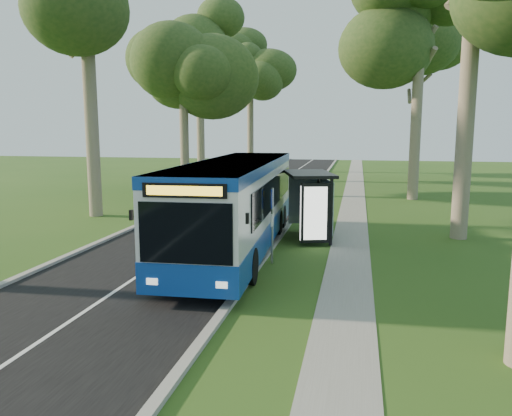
{
  "coord_description": "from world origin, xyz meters",
  "views": [
    {
      "loc": [
        3.21,
        -16.13,
        4.62
      ],
      "look_at": [
        -0.6,
        2.45,
        1.6
      ],
      "focal_mm": 35.0,
      "sensor_mm": 36.0,
      "label": 1
    }
  ],
  "objects_px": {
    "bus": "(237,205)",
    "bus_shelter": "(311,193)",
    "bus_stop_sign": "(272,217)",
    "car_white": "(219,175)",
    "car_silver": "(229,168)",
    "litter_bin": "(321,223)"
  },
  "relations": [
    {
      "from": "bus_shelter",
      "to": "litter_bin",
      "type": "relative_size",
      "value": 3.72
    },
    {
      "from": "litter_bin",
      "to": "car_silver",
      "type": "bearing_deg",
      "value": 113.22
    },
    {
      "from": "bus_stop_sign",
      "to": "car_white",
      "type": "distance_m",
      "value": 25.64
    },
    {
      "from": "bus_shelter",
      "to": "car_white",
      "type": "relative_size",
      "value": 0.79
    },
    {
      "from": "bus_shelter",
      "to": "litter_bin",
      "type": "xyz_separation_m",
      "value": [
        0.32,
        1.46,
        -1.5
      ]
    },
    {
      "from": "bus",
      "to": "litter_bin",
      "type": "relative_size",
      "value": 13.36
    },
    {
      "from": "bus",
      "to": "bus_stop_sign",
      "type": "xyz_separation_m",
      "value": [
        1.61,
        -1.44,
        -0.14
      ]
    },
    {
      "from": "bus",
      "to": "bus_shelter",
      "type": "xyz_separation_m",
      "value": [
        2.59,
        2.34,
        0.22
      ]
    },
    {
      "from": "bus",
      "to": "car_silver",
      "type": "relative_size",
      "value": 2.53
    },
    {
      "from": "car_white",
      "to": "bus_shelter",
      "type": "bearing_deg",
      "value": -45.75
    },
    {
      "from": "bus_shelter",
      "to": "car_white",
      "type": "distance_m",
      "value": 22.54
    },
    {
      "from": "bus_stop_sign",
      "to": "bus_shelter",
      "type": "height_order",
      "value": "bus_shelter"
    },
    {
      "from": "litter_bin",
      "to": "car_white",
      "type": "height_order",
      "value": "car_white"
    },
    {
      "from": "bus_stop_sign",
      "to": "bus_shelter",
      "type": "relative_size",
      "value": 0.72
    },
    {
      "from": "car_silver",
      "to": "car_white",
      "type": "bearing_deg",
      "value": -92.62
    },
    {
      "from": "bus",
      "to": "car_silver",
      "type": "height_order",
      "value": "bus"
    },
    {
      "from": "bus_shelter",
      "to": "car_white",
      "type": "bearing_deg",
      "value": 100.15
    },
    {
      "from": "bus_stop_sign",
      "to": "litter_bin",
      "type": "bearing_deg",
      "value": 77.33
    },
    {
      "from": "car_white",
      "to": "litter_bin",
      "type": "bearing_deg",
      "value": -43.28
    },
    {
      "from": "bus_stop_sign",
      "to": "car_silver",
      "type": "bearing_deg",
      "value": 108.67
    },
    {
      "from": "car_white",
      "to": "bus",
      "type": "bearing_deg",
      "value": -53.85
    },
    {
      "from": "bus_stop_sign",
      "to": "car_white",
      "type": "height_order",
      "value": "bus_stop_sign"
    }
  ]
}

